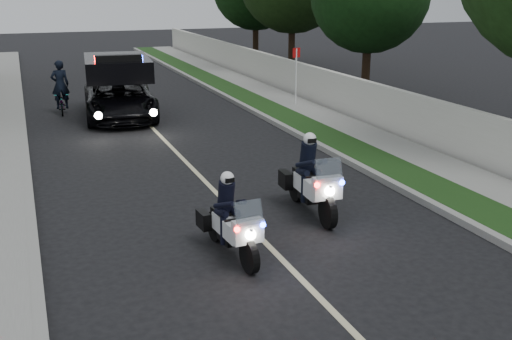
{
  "coord_description": "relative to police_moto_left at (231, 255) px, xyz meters",
  "views": [
    {
      "loc": [
        -3.99,
        -6.3,
        4.69
      ],
      "look_at": [
        0.35,
        5.02,
        1.0
      ],
      "focal_mm": 43.05,
      "sensor_mm": 36.0,
      "label": 1
    }
  ],
  "objects": [
    {
      "name": "property_wall",
      "position": [
        7.88,
        6.68,
        0.75
      ],
      "size": [
        0.22,
        60.0,
        1.5
      ],
      "primitive_type": "cube",
      "color": "beige",
      "rests_on": "ground"
    },
    {
      "name": "police_moto_left",
      "position": [
        0.0,
        0.0,
        0.0
      ],
      "size": [
        0.79,
        1.87,
        1.55
      ],
      "primitive_type": null,
      "rotation": [
        0.0,
        0.0,
        0.09
      ],
      "color": "silver",
      "rests_on": "ground"
    },
    {
      "name": "tree_right_c",
      "position": [
        10.81,
        13.61,
        0.0
      ],
      "size": [
        6.7,
        6.7,
        8.43
      ],
      "primitive_type": null,
      "rotation": [
        0.0,
        0.0,
        0.43
      ],
      "color": "#123410",
      "rests_on": "ground"
    },
    {
      "name": "curb_right",
      "position": [
        4.88,
        6.68,
        0.07
      ],
      "size": [
        0.2,
        60.0,
        0.15
      ],
      "primitive_type": "cube",
      "color": "gray",
      "rests_on": "ground"
    },
    {
      "name": "cyclist",
      "position": [
        -1.88,
        14.2,
        0.0
      ],
      "size": [
        0.68,
        0.49,
        1.8
      ],
      "primitive_type": "imported",
      "rotation": [
        0.0,
        0.0,
        3.23
      ],
      "color": "black",
      "rests_on": "ground"
    },
    {
      "name": "lane_marking",
      "position": [
        0.78,
        6.68,
        0.0
      ],
      "size": [
        0.12,
        50.0,
        0.01
      ],
      "primitive_type": "cube",
      "color": "#BFB78C",
      "rests_on": "ground"
    },
    {
      "name": "sign_post",
      "position": [
        6.78,
        12.09,
        0.0
      ],
      "size": [
        0.47,
        0.47,
        2.41
      ],
      "primitive_type": null,
      "rotation": [
        0.0,
        0.0,
        0.29
      ],
      "color": "#B61C0D",
      "rests_on": "ground"
    },
    {
      "name": "tree_right_d",
      "position": [
        10.82,
        21.54,
        0.0
      ],
      "size": [
        7.04,
        7.04,
        9.66
      ],
      "primitive_type": null,
      "rotation": [
        0.0,
        0.0,
        -0.25
      ],
      "color": "#1B3612",
      "rests_on": "ground"
    },
    {
      "name": "tree_right_e",
      "position": [
        10.69,
        26.72,
        0.0
      ],
      "size": [
        6.76,
        6.76,
        8.87
      ],
      "primitive_type": null,
      "rotation": [
        0.0,
        0.0,
        -0.33
      ],
      "color": "#123410",
      "rests_on": "ground"
    },
    {
      "name": "police_suv",
      "position": [
        0.05,
        12.68,
        0.0
      ],
      "size": [
        2.9,
        5.44,
        2.55
      ],
      "primitive_type": "imported",
      "rotation": [
        0.0,
        0.0,
        -0.09
      ],
      "color": "black",
      "rests_on": "ground"
    },
    {
      "name": "sidewalk_right",
      "position": [
        6.88,
        6.68,
        0.08
      ],
      "size": [
        1.4,
        60.0,
        0.16
      ],
      "primitive_type": "cube",
      "color": "gray",
      "rests_on": "ground"
    },
    {
      "name": "police_moto_right",
      "position": [
        2.26,
        1.4,
        0.0
      ],
      "size": [
        0.82,
        2.08,
        1.74
      ],
      "primitive_type": null,
      "rotation": [
        0.0,
        0.0,
        -0.05
      ],
      "color": "silver",
      "rests_on": "ground"
    },
    {
      "name": "grass_verge",
      "position": [
        5.58,
        6.68,
        0.08
      ],
      "size": [
        1.2,
        60.0,
        0.16
      ],
      "primitive_type": "cube",
      "color": "#193814",
      "rests_on": "ground"
    },
    {
      "name": "bicycle",
      "position": [
        -1.88,
        14.2,
        0.0
      ],
      "size": [
        0.6,
        1.54,
        0.79
      ],
      "primitive_type": "imported",
      "rotation": [
        0.0,
        0.0,
        -0.04
      ],
      "color": "black",
      "rests_on": "ground"
    },
    {
      "name": "curb_left",
      "position": [
        -3.32,
        6.68,
        0.07
      ],
      "size": [
        0.2,
        60.0,
        0.15
      ],
      "primitive_type": "cube",
      "color": "gray",
      "rests_on": "ground"
    }
  ]
}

